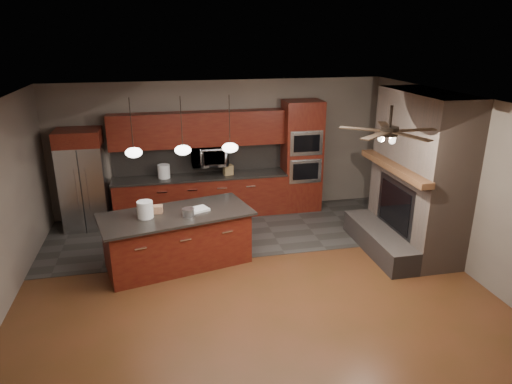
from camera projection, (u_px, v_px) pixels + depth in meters
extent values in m
plane|color=#592D1A|center=(248.00, 276.00, 7.35)|extent=(7.00, 7.00, 0.00)
cube|color=white|center=(247.00, 101.00, 6.41)|extent=(7.00, 6.00, 0.02)
cube|color=#71655A|center=(221.00, 148.00, 9.65)|extent=(7.00, 0.02, 2.80)
cube|color=#71655A|center=(454.00, 179.00, 7.57)|extent=(0.02, 6.00, 2.80)
cube|color=#35322F|center=(231.00, 231.00, 9.00)|extent=(7.00, 2.40, 0.01)
cube|color=#745F53|center=(420.00, 174.00, 7.86)|extent=(0.80, 2.00, 2.80)
cube|color=#3E3633|center=(379.00, 241.00, 8.13)|extent=(0.50, 2.00, 0.40)
cube|color=#2D2D30|center=(396.00, 207.00, 7.97)|extent=(0.05, 1.20, 0.95)
cube|color=black|center=(395.00, 207.00, 7.97)|extent=(0.02, 1.00, 0.75)
cube|color=brown|center=(394.00, 167.00, 7.71)|extent=(0.22, 2.10, 0.10)
cube|color=#5F2111|center=(201.00, 197.00, 9.60)|extent=(3.55, 0.60, 0.86)
cube|color=black|center=(201.00, 177.00, 9.45)|extent=(3.59, 0.64, 0.04)
cube|color=black|center=(199.00, 158.00, 9.60)|extent=(3.55, 0.03, 0.60)
cube|color=#5F2111|center=(198.00, 129.00, 9.24)|extent=(3.55, 0.35, 0.70)
cube|color=#5F2111|center=(301.00, 156.00, 9.77)|extent=(0.80, 0.60, 2.38)
cube|color=silver|center=(305.00, 171.00, 9.57)|extent=(0.70, 0.03, 0.52)
cube|color=black|center=(306.00, 171.00, 9.55)|extent=(0.55, 0.02, 0.35)
cube|color=silver|center=(306.00, 143.00, 9.37)|extent=(0.70, 0.03, 0.52)
cube|color=black|center=(307.00, 143.00, 9.35)|extent=(0.55, 0.02, 0.35)
imported|color=silver|center=(209.00, 156.00, 9.40)|extent=(0.73, 0.41, 0.50)
cube|color=silver|center=(84.00, 187.00, 8.94)|extent=(0.84, 0.72, 1.68)
cube|color=#2D2D30|center=(82.00, 193.00, 8.60)|extent=(0.02, 0.02, 1.66)
cube|color=silver|center=(76.00, 191.00, 8.56)|extent=(0.03, 0.03, 0.84)
cube|color=silver|center=(87.00, 190.00, 8.60)|extent=(0.03, 0.03, 0.84)
cube|color=#5F2111|center=(78.00, 137.00, 8.61)|extent=(0.84, 0.72, 0.30)
cube|color=#5F2111|center=(178.00, 240.00, 7.60)|extent=(2.44, 1.46, 0.88)
cube|color=black|center=(176.00, 214.00, 7.44)|extent=(2.62, 1.64, 0.04)
cylinder|color=white|center=(145.00, 210.00, 7.22)|extent=(0.27, 0.27, 0.27)
cylinder|color=#ABACB0|center=(188.00, 212.00, 7.31)|extent=(0.24, 0.24, 0.13)
cube|color=white|center=(197.00, 210.00, 7.54)|extent=(0.43, 0.37, 0.04)
cube|color=#A57355|center=(157.00, 209.00, 7.44)|extent=(0.21, 0.16, 0.12)
cylinder|color=white|center=(164.00, 171.00, 9.25)|extent=(0.27, 0.27, 0.28)
cube|color=olive|center=(228.00, 170.00, 9.48)|extent=(0.21, 0.18, 0.21)
cylinder|color=black|center=(131.00, 124.00, 6.87)|extent=(0.01, 0.01, 0.78)
ellipsoid|color=white|center=(134.00, 153.00, 7.02)|extent=(0.26, 0.26, 0.16)
cylinder|color=black|center=(181.00, 122.00, 7.01)|extent=(0.01, 0.01, 0.78)
ellipsoid|color=white|center=(183.00, 150.00, 7.16)|extent=(0.26, 0.26, 0.16)
cylinder|color=black|center=(229.00, 120.00, 7.16)|extent=(0.01, 0.01, 0.78)
ellipsoid|color=white|center=(230.00, 148.00, 7.31)|extent=(0.26, 0.26, 0.16)
cylinder|color=black|center=(391.00, 116.00, 6.08)|extent=(0.04, 0.04, 0.30)
cylinder|color=black|center=(389.00, 131.00, 6.15)|extent=(0.24, 0.24, 0.12)
cube|color=#301F12|center=(415.00, 130.00, 6.22)|extent=(0.60, 0.12, 0.01)
cube|color=#301F12|center=(385.00, 126.00, 6.50)|extent=(0.30, 0.61, 0.01)
cube|color=#301F12|center=(361.00, 129.00, 6.29)|extent=(0.56, 0.45, 0.01)
cube|color=#301F12|center=(376.00, 136.00, 5.88)|extent=(0.56, 0.45, 0.01)
cube|color=#301F12|center=(411.00, 137.00, 5.84)|extent=(0.30, 0.61, 0.01)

